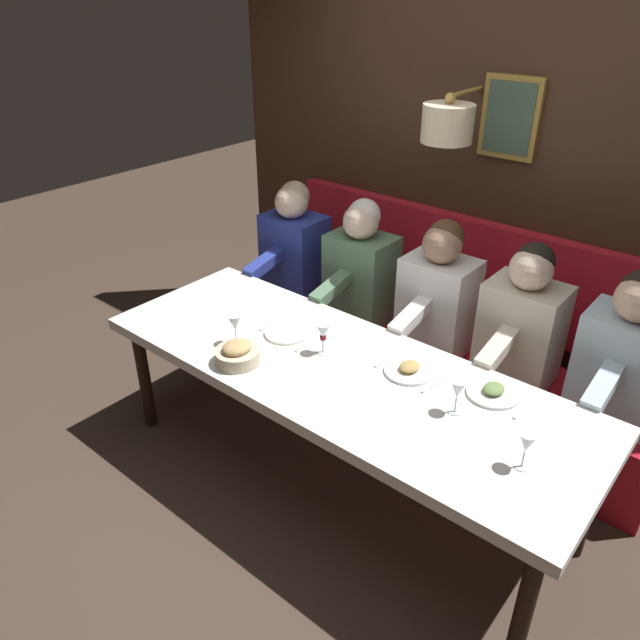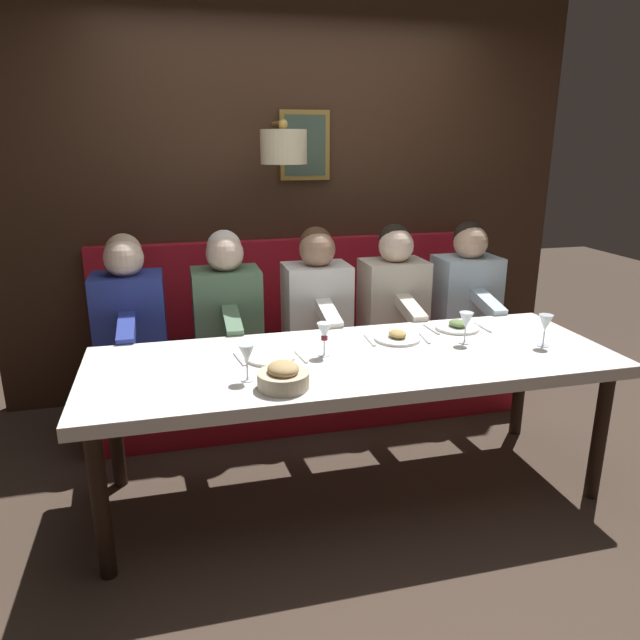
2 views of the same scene
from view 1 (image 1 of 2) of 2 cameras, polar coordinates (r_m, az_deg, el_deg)
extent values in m
plane|color=#423328|center=(3.42, 1.54, -14.71)|extent=(12.00, 12.00, 0.00)
cube|color=silver|center=(2.97, 1.72, -4.85)|extent=(0.90, 2.53, 0.06)
cylinder|color=black|center=(2.61, 18.62, -24.27)|extent=(0.07, 0.07, 0.68)
cylinder|color=black|center=(3.72, -16.16, -5.20)|extent=(0.07, 0.07, 0.68)
cylinder|color=black|center=(3.09, 23.92, -15.19)|extent=(0.07, 0.07, 0.68)
cylinder|color=black|center=(4.07, -8.24, -1.02)|extent=(0.07, 0.07, 0.68)
cube|color=red|center=(3.87, 9.86, -4.99)|extent=(0.52, 2.73, 0.45)
cube|color=#382316|center=(3.85, 16.14, 14.32)|extent=(0.10, 3.93, 2.90)
cube|color=red|center=(3.99, 14.24, 4.70)|extent=(0.10, 2.73, 0.64)
cube|color=olive|center=(3.71, 17.44, 17.65)|extent=(0.04, 0.33, 0.45)
cube|color=#384C3D|center=(3.69, 17.31, 17.62)|extent=(0.01, 0.27, 0.39)
cylinder|color=#A37F38|center=(3.63, 13.56, 20.10)|extent=(0.35, 0.02, 0.02)
cylinder|color=beige|center=(3.50, 11.88, 17.60)|extent=(0.28, 0.28, 0.20)
sphere|color=#A37F38|center=(3.47, 12.11, 19.69)|extent=(0.06, 0.06, 0.06)
cube|color=silver|center=(3.31, 26.35, -3.97)|extent=(0.30, 0.40, 0.56)
sphere|color=#D1A889|center=(3.12, 27.78, 1.71)|extent=(0.22, 0.22, 0.22)
cube|color=silver|center=(3.04, 25.00, -5.73)|extent=(0.33, 0.09, 0.14)
cube|color=beige|center=(3.42, 18.30, -1.13)|extent=(0.30, 0.40, 0.56)
sphere|color=beige|center=(3.23, 19.20, 4.52)|extent=(0.22, 0.22, 0.22)
sphere|color=black|center=(3.25, 19.49, 5.18)|extent=(0.20, 0.20, 0.20)
cube|color=beige|center=(3.16, 16.31, -2.58)|extent=(0.33, 0.09, 0.14)
cube|color=white|center=(3.59, 10.97, 1.48)|extent=(0.30, 0.40, 0.56)
sphere|color=#A37A60|center=(3.42, 11.40, 6.97)|extent=(0.22, 0.22, 0.22)
sphere|color=#4C331E|center=(3.43, 11.70, 7.59)|extent=(0.20, 0.20, 0.20)
cube|color=white|center=(3.35, 8.54, 0.31)|extent=(0.33, 0.09, 0.14)
cube|color=#567A5B|center=(3.85, 3.85, 3.99)|extent=(0.30, 0.40, 0.56)
sphere|color=beige|center=(3.69, 3.86, 9.20)|extent=(0.22, 0.22, 0.22)
sphere|color=silver|center=(3.70, 4.16, 9.77)|extent=(0.20, 0.20, 0.20)
cube|color=#567A5B|center=(3.63, 1.15, 3.05)|extent=(0.33, 0.09, 0.14)
cube|color=#283893|center=(4.18, -2.38, 6.12)|extent=(0.30, 0.40, 0.56)
sphere|color=beige|center=(4.03, -2.69, 10.99)|extent=(0.22, 0.22, 0.22)
sphere|color=tan|center=(4.04, -2.41, 11.51)|extent=(0.20, 0.20, 0.20)
cube|color=#283893|center=(3.97, -5.20, 5.35)|extent=(0.33, 0.09, 0.14)
cylinder|color=white|center=(2.94, 8.35, -4.76)|extent=(0.24, 0.24, 0.01)
ellipsoid|color=#AD8E4C|center=(2.92, 8.39, -4.34)|extent=(0.11, 0.09, 0.04)
cube|color=silver|center=(2.87, 10.58, -6.00)|extent=(0.17, 0.03, 0.01)
cube|color=silver|center=(3.02, 6.23, -3.67)|extent=(0.18, 0.03, 0.01)
cylinder|color=white|center=(2.87, 15.93, -6.64)|extent=(0.24, 0.24, 0.01)
ellipsoid|color=#668447|center=(2.86, 15.99, -6.22)|extent=(0.11, 0.09, 0.04)
cube|color=silver|center=(2.82, 18.39, -7.91)|extent=(0.17, 0.02, 0.01)
cube|color=silver|center=(2.93, 13.55, -5.51)|extent=(0.18, 0.02, 0.01)
cylinder|color=silver|center=(3.21, -3.10, -1.21)|extent=(0.24, 0.24, 0.01)
cube|color=silver|center=(3.12, -1.38, -2.28)|extent=(0.17, 0.03, 0.01)
cube|color=silver|center=(3.32, -4.71, -0.30)|extent=(0.18, 0.04, 0.01)
cylinder|color=silver|center=(3.16, -7.85, -2.13)|extent=(0.06, 0.06, 0.00)
cylinder|color=silver|center=(3.14, -7.90, -1.52)|extent=(0.01, 0.01, 0.07)
cone|color=silver|center=(3.10, -8.00, -0.26)|extent=(0.07, 0.07, 0.08)
cylinder|color=silver|center=(2.73, 12.52, -8.38)|extent=(0.06, 0.06, 0.00)
cylinder|color=silver|center=(2.71, 12.61, -7.72)|extent=(0.01, 0.01, 0.07)
cone|color=silver|center=(2.66, 12.79, -6.35)|extent=(0.07, 0.07, 0.08)
cylinder|color=silver|center=(3.06, 0.28, -3.04)|extent=(0.06, 0.06, 0.00)
cylinder|color=silver|center=(3.04, 0.29, -2.41)|extent=(0.01, 0.01, 0.07)
cone|color=silver|center=(2.99, 0.29, -1.11)|extent=(0.07, 0.07, 0.08)
cylinder|color=maroon|center=(3.01, 0.29, -1.66)|extent=(0.03, 0.03, 0.02)
cylinder|color=silver|center=(2.53, 18.38, -12.91)|extent=(0.06, 0.06, 0.00)
cylinder|color=silver|center=(2.51, 18.53, -12.24)|extent=(0.01, 0.01, 0.07)
cone|color=silver|center=(2.45, 18.82, -10.84)|extent=(0.07, 0.07, 0.08)
cylinder|color=beige|center=(2.99, -7.74, -3.38)|extent=(0.22, 0.22, 0.07)
ellipsoid|color=tan|center=(2.97, -7.80, -2.57)|extent=(0.15, 0.13, 0.06)
camera|label=2|loc=(2.47, -60.60, -1.39)|focal=32.91mm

